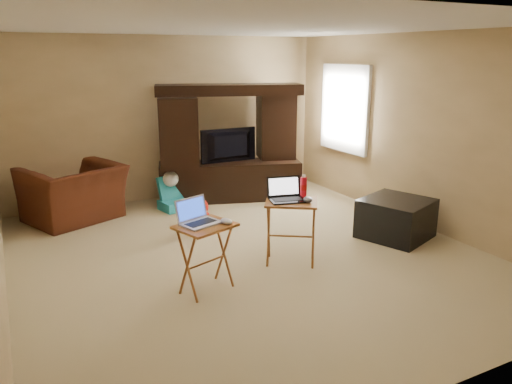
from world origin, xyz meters
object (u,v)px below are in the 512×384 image
tray_table_left (206,258)px  laptop_left (201,212)px  tray_table_right (291,232)px  mouse_left (226,221)px  recliner (74,193)px  child_rocker (174,193)px  plush_toy (201,215)px  mouse_right (308,199)px  ottoman (396,218)px  entertainment_center (230,143)px  laptop_right (287,190)px  push_toy (257,186)px  water_bottle (303,187)px  television (231,146)px

tray_table_left → laptop_left: size_ratio=1.91×
tray_table_left → tray_table_right: bearing=-8.5°
mouse_left → recliner: bearing=109.3°
child_rocker → plush_toy: size_ratio=1.13×
mouse_right → ottoman: bearing=7.9°
entertainment_center → recliner: entertainment_center is taller
laptop_right → tray_table_right: bearing=-12.7°
push_toy → laptop_right: size_ratio=1.41×
push_toy → laptop_right: (-0.89, -2.41, 0.64)m
tray_table_right → laptop_right: 0.48m
water_bottle → entertainment_center: bearing=84.3°
tray_table_left → laptop_right: laptop_right is taller
ottoman → laptop_left: size_ratio=2.15×
recliner → push_toy: 2.75m
recliner → tray_table_left: recliner is taller
mouse_right → plush_toy: bearing=113.1°
child_rocker → tray_table_right: 2.50m
entertainment_center → water_bottle: bearing=-78.0°
child_rocker → ottoman: 3.17m
push_toy → mouse_left: bearing=-110.9°
entertainment_center → laptop_left: 3.15m
laptop_right → water_bottle: size_ratio=1.70×
tray_table_right → mouse_right: bearing=-9.3°
mouse_right → entertainment_center: bearing=83.3°
tray_table_left → television: bearing=42.1°
plush_toy → mouse_left: 1.77m
plush_toy → water_bottle: (0.71, -1.31, 0.60)m
recliner → ottoman: size_ratio=1.55×
ottoman → mouse_left: mouse_left is taller
mouse_left → water_bottle: 1.14m
recliner → tray_table_left: 2.93m
television → water_bottle: bearing=84.1°
mouse_left → tray_table_left: bearing=159.8°
television → water_bottle: television is taller
recliner → mouse_right: bearing=103.5°
push_toy → television: bearing=176.8°
child_rocker → water_bottle: (0.73, -2.36, 0.57)m
recliner → laptop_left: size_ratio=3.34×
child_rocker → laptop_left: laptop_left is taller
plush_toy → push_toy: (1.36, 1.04, -0.02)m
push_toy → laptop_right: bearing=-98.5°
mouse_right → water_bottle: 0.23m
recliner → push_toy: size_ratio=2.25×
television → mouse_right: television is taller
television → mouse_right: bearing=83.0°
ottoman → water_bottle: size_ratio=3.47×
entertainment_center → ottoman: entertainment_center is taller
laptop_left → entertainment_center: bearing=42.0°
mouse_left → laptop_right: bearing=18.8°
laptop_left → child_rocker: bearing=59.1°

